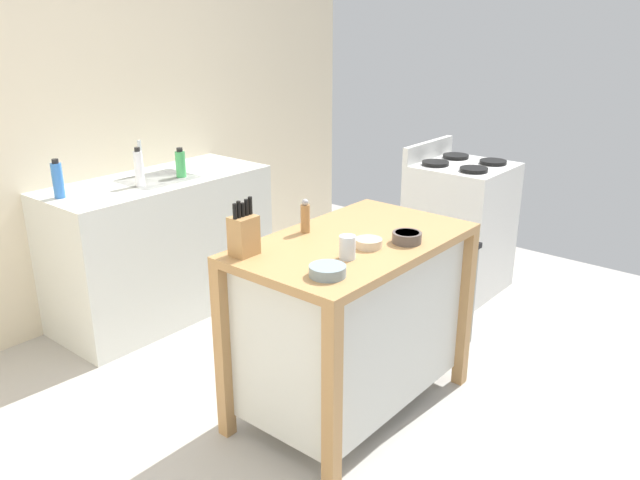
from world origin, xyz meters
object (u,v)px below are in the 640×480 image
object	(u,v)px
bottle_hand_soap	(139,168)
stove	(459,226)
bowl_ceramic_wide	(407,237)
trash_bin	(441,297)
knife_block	(244,234)
bowl_ceramic_small	(369,243)
sink_faucet	(140,158)
bottle_dish_soap	(181,164)
kitchen_island	(352,316)
bowl_stoneware_deep	(328,270)
pepper_grinder	(305,217)
drinking_cup	(347,247)
bottle_spray_cleaner	(58,180)

from	to	relation	value
bottle_hand_soap	stove	xyz separation A→B (m)	(1.72, -1.20, -0.54)
bowl_ceramic_wide	trash_bin	bearing A→B (deg)	14.44
knife_block	bowl_ceramic_wide	bearing A→B (deg)	-38.39
bowl_ceramic_small	sink_faucet	size ratio (longest dim) A/B	0.54
knife_block	bowl_ceramic_wide	distance (m)	0.73
trash_bin	bottle_dish_soap	bearing A→B (deg)	111.02
bowl_ceramic_small	bottle_hand_soap	bearing A→B (deg)	90.96
kitchen_island	bowl_ceramic_wide	size ratio (longest dim) A/B	8.71
knife_block	bottle_dish_soap	size ratio (longest dim) A/B	1.34
bowl_ceramic_small	trash_bin	size ratio (longest dim) A/B	0.19
knife_block	bowl_stoneware_deep	size ratio (longest dim) A/B	1.67
pepper_grinder	stove	world-z (taller)	pepper_grinder
kitchen_island	drinking_cup	size ratio (longest dim) A/B	11.46
bottle_spray_cleaner	kitchen_island	bearing A→B (deg)	-72.92
bowl_ceramic_wide	bottle_dish_soap	distance (m)	1.72
trash_bin	bottle_spray_cleaner	size ratio (longest dim) A/B	2.90
bottle_spray_cleaner	stove	world-z (taller)	bottle_spray_cleaner
bowl_stoneware_deep	kitchen_island	bearing A→B (deg)	23.46
kitchen_island	bottle_spray_cleaner	bearing A→B (deg)	107.08
bowl_ceramic_small	bottle_spray_cleaner	size ratio (longest dim) A/B	0.55
bowl_ceramic_small	bowl_ceramic_wide	bearing A→B (deg)	-31.73
sink_faucet	bottle_hand_soap	distance (m)	0.27
bowl_ceramic_small	bottle_hand_soap	distance (m)	1.63
knife_block	bottle_hand_soap	world-z (taller)	knife_block
kitchen_island	drinking_cup	bearing A→B (deg)	-149.69
kitchen_island	knife_block	world-z (taller)	knife_block
bowl_ceramic_wide	drinking_cup	distance (m)	0.34
knife_block	bowl_stoneware_deep	distance (m)	0.43
knife_block	bottle_dish_soap	bearing A→B (deg)	61.85
bottle_spray_cleaner	stove	xyz separation A→B (m)	(2.16, -1.33, -0.54)
bowl_stoneware_deep	pepper_grinder	distance (m)	0.54
bowl_ceramic_small	stove	size ratio (longest dim) A/B	0.12
pepper_grinder	sink_faucet	world-z (taller)	sink_faucet
bowl_ceramic_small	drinking_cup	distance (m)	0.17
pepper_grinder	bottle_hand_soap	xyz separation A→B (m)	(-0.00, 1.28, 0.04)
drinking_cup	stove	size ratio (longest dim) A/B	0.10
bowl_ceramic_small	stove	distance (m)	1.81
trash_bin	bowl_ceramic_small	bearing A→B (deg)	-174.51
bowl_stoneware_deep	bottle_hand_soap	bearing A→B (deg)	78.71
bowl_ceramic_small	sink_faucet	xyz separation A→B (m)	(0.14, 1.84, 0.10)
knife_block	bowl_stoneware_deep	bearing A→B (deg)	-83.85
sink_faucet	stove	bearing A→B (deg)	-42.21
knife_block	trash_bin	bearing A→B (deg)	-12.06
drinking_cup	sink_faucet	world-z (taller)	sink_faucet
kitchen_island	stove	bearing A→B (deg)	10.82
knife_block	stove	bearing A→B (deg)	2.03
pepper_grinder	stove	size ratio (longest dim) A/B	0.16
pepper_grinder	bottle_spray_cleaner	world-z (taller)	bottle_spray_cleaner
knife_block	drinking_cup	world-z (taller)	knife_block
bottle_hand_soap	sink_faucet	bearing A→B (deg)	52.68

